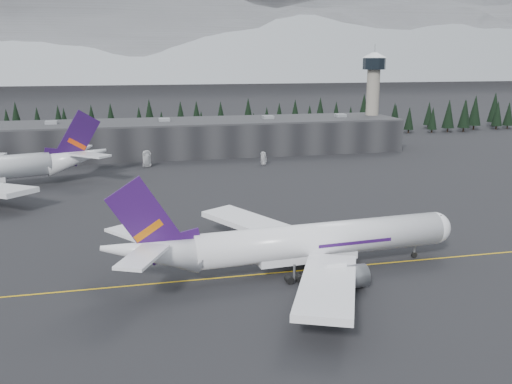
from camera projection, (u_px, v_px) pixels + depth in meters
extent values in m
plane|color=black|center=(283.00, 268.00, 99.19)|extent=(1400.00, 1400.00, 0.00)
cube|color=gold|center=(286.00, 272.00, 97.30)|extent=(400.00, 0.40, 0.02)
cube|color=black|center=(192.00, 138.00, 216.10)|extent=(160.00, 30.00, 12.00)
cube|color=#333335|center=(191.00, 121.00, 214.66)|extent=(160.00, 30.00, 0.60)
cylinder|color=gray|center=(372.00, 107.00, 233.67)|extent=(5.20, 5.20, 32.00)
cylinder|color=black|center=(374.00, 64.00, 229.70)|extent=(9.20, 9.20, 4.50)
cone|color=silver|center=(375.00, 55.00, 228.91)|extent=(10.00, 10.00, 2.00)
cube|color=black|center=(181.00, 123.00, 250.77)|extent=(360.00, 20.00, 15.00)
cylinder|color=white|center=(322.00, 239.00, 97.59)|extent=(44.95, 9.07, 5.82)
sphere|color=white|center=(434.00, 228.00, 104.19)|extent=(5.82, 5.82, 5.82)
cone|color=white|center=(151.00, 252.00, 88.79)|extent=(16.69, 7.00, 8.43)
cube|color=white|center=(262.00, 227.00, 110.18)|extent=(21.06, 27.15, 2.49)
cylinder|color=gray|center=(301.00, 240.00, 107.33)|extent=(6.56, 4.14, 3.69)
cube|color=white|center=(328.00, 284.00, 82.28)|extent=(18.08, 28.01, 2.49)
cylinder|color=gray|center=(347.00, 277.00, 89.33)|extent=(6.56, 4.14, 3.69)
cube|color=#2F114F|center=(147.00, 221.00, 87.51)|extent=(12.30, 1.38, 14.45)
cube|color=#C35F0B|center=(148.00, 230.00, 87.90)|extent=(4.76, 0.89, 3.56)
cube|color=white|center=(134.00, 234.00, 93.30)|extent=(9.61, 11.29, 0.49)
cube|color=white|center=(143.00, 257.00, 82.50)|extent=(8.58, 11.51, 0.49)
cylinder|color=black|center=(414.00, 250.00, 103.94)|extent=(0.49, 0.49, 2.91)
cylinder|color=black|center=(276.00, 257.00, 100.53)|extent=(0.49, 0.49, 2.91)
cylinder|color=black|center=(294.00, 274.00, 92.43)|extent=(0.49, 0.49, 2.91)
cone|color=silver|center=(77.00, 158.00, 166.97)|extent=(19.79, 11.71, 9.65)
cube|color=#240D3E|center=(77.00, 138.00, 165.94)|extent=(13.65, 4.55, 16.55)
cube|color=#C4390B|center=(77.00, 144.00, 166.21)|extent=(5.37, 2.14, 4.07)
cube|color=silver|center=(90.00, 155.00, 162.08)|extent=(12.31, 12.03, 0.56)
cube|color=silver|center=(79.00, 149.00, 173.31)|extent=(7.70, 13.05, 0.56)
imported|color=silver|center=(147.00, 165.00, 189.91)|extent=(4.12, 6.26, 1.60)
imported|color=silver|center=(264.00, 163.00, 194.03)|extent=(4.88, 4.18, 1.58)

